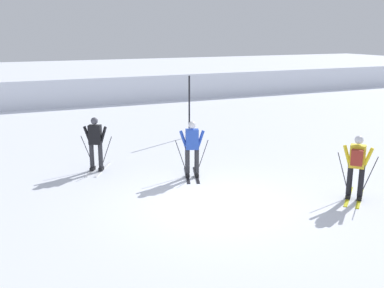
% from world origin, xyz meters
% --- Properties ---
extents(ground_plane, '(120.00, 120.00, 0.00)m').
position_xyz_m(ground_plane, '(0.00, 0.00, 0.00)').
color(ground_plane, silver).
extents(far_snow_ridge, '(80.00, 9.22, 1.60)m').
position_xyz_m(far_snow_ridge, '(0.00, 21.37, 0.80)').
color(far_snow_ridge, silver).
rests_on(far_snow_ridge, ground).
extents(skier_black, '(1.11, 1.57, 1.71)m').
position_xyz_m(skier_black, '(-2.09, 4.02, 0.92)').
color(skier_black, silver).
rests_on(skier_black, ground).
extents(skier_blue, '(0.95, 1.63, 1.71)m').
position_xyz_m(skier_blue, '(0.40, 2.23, 0.92)').
color(skier_blue, black).
rests_on(skier_blue, ground).
extents(skier_yellow, '(1.45, 1.33, 1.71)m').
position_xyz_m(skier_yellow, '(3.46, -1.23, 0.96)').
color(skier_yellow, gold).
rests_on(skier_yellow, ground).
extents(trail_marker_pole, '(0.07, 0.07, 2.52)m').
position_xyz_m(trail_marker_pole, '(2.48, 7.12, 1.26)').
color(trail_marker_pole, black).
rests_on(trail_marker_pole, ground).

